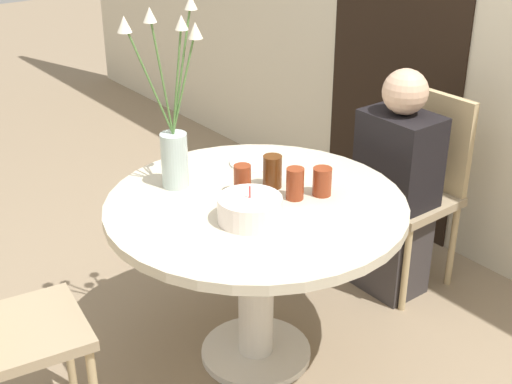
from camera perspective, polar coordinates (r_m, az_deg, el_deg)
name	(u,v)px	position (r m, az deg, el deg)	size (l,w,h in m)	color
ground_plane	(256,354)	(3.09, 0.00, -12.86)	(16.00, 16.00, 0.00)	#89755B
wall_back	(498,4)	(3.49, 18.78, 14.08)	(8.00, 0.05, 2.60)	beige
doorway_panel	(396,41)	(3.85, 11.17, 11.74)	(0.90, 0.01, 2.05)	black
dining_table	(256,235)	(2.77, 0.00, -3.45)	(1.15, 1.15, 0.73)	beige
chair_near_front	(419,179)	(3.43, 12.88, 1.01)	(0.41, 0.41, 0.93)	#9E896B
birthday_cake	(250,209)	(2.54, -0.50, -1.38)	(0.23, 0.23, 0.14)	white
flower_vase	(173,127)	(2.75, -6.68, 5.20)	(0.18, 0.29, 0.73)	#B2C6C1
side_plate	(254,162)	(3.02, -0.20, 2.38)	(0.20, 0.20, 0.01)	white
drink_glass_0	(272,172)	(2.79, 1.32, 1.64)	(0.08, 0.08, 0.13)	#51280F
drink_glass_1	(242,180)	(2.73, -1.16, 0.97)	(0.07, 0.07, 0.12)	maroon
drink_glass_2	(295,184)	(2.70, 3.14, 0.67)	(0.07, 0.07, 0.12)	maroon
drink_glass_3	(322,181)	(2.74, 5.31, 0.84)	(0.07, 0.07, 0.11)	maroon
person_woman	(396,192)	(3.32, 11.11, 0.00)	(0.34, 0.24, 1.09)	#383333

